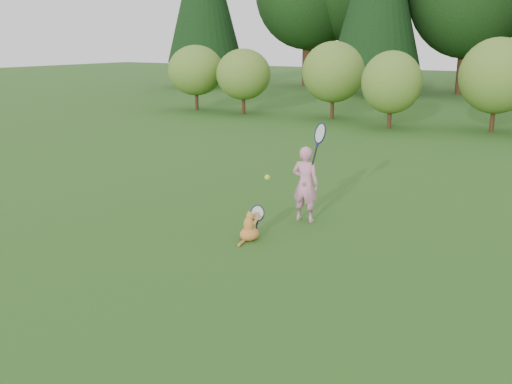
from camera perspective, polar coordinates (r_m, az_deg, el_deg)
The scene contains 5 objects.
ground at distance 7.97m, azimuth -4.27°, elevation -5.94°, with size 100.00×100.00×0.00m, color #1D4F16.
shrub_row at distance 19.57m, azimuth 18.85°, elevation 9.99°, with size 28.00×3.00×2.80m, color #597123, non-canonical shape.
child at distance 9.12m, azimuth 5.00°, elevation 0.97°, with size 0.71×0.48×1.83m.
cat at distance 8.33m, azimuth -0.63°, elevation -3.31°, with size 0.38×0.61×0.60m.
tennis_ball at distance 7.57m, azimuth 1.13°, elevation 1.46°, with size 0.08×0.08×0.08m.
Camera 1 is at (4.39, -6.01, 2.85)m, focal length 40.00 mm.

